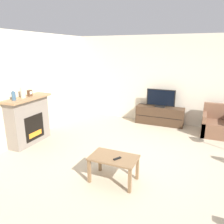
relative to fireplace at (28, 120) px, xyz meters
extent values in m
plane|color=tan|center=(2.95, 0.02, -0.60)|extent=(24.00, 24.00, 0.00)
cube|color=beige|center=(2.95, 2.96, 0.75)|extent=(12.00, 0.06, 2.70)
cube|color=beige|center=(-0.21, 0.02, 0.75)|extent=(0.06, 12.00, 2.70)
cube|color=slate|center=(0.00, 0.00, -0.03)|extent=(0.36, 1.11, 1.12)
cube|color=black|center=(0.18, 0.00, -0.17)|extent=(0.01, 0.61, 0.62)
cube|color=orange|center=(0.18, 0.00, -0.34)|extent=(0.01, 0.43, 0.12)
cube|color=#93704C|center=(0.03, 0.00, 0.55)|extent=(0.48, 1.23, 0.05)
cylinder|color=#385670|center=(0.02, -0.37, 0.67)|extent=(0.09, 0.09, 0.19)
sphere|color=#385670|center=(0.02, -0.37, 0.77)|extent=(0.05, 0.05, 0.05)
cylinder|color=beige|center=(0.02, -0.09, 0.71)|extent=(0.11, 0.11, 0.26)
sphere|color=beige|center=(0.02, -0.09, 0.84)|extent=(0.06, 0.06, 0.06)
cube|color=brown|center=(0.02, 0.12, 0.65)|extent=(0.07, 0.11, 0.15)
cylinder|color=white|center=(0.05, 0.12, 0.66)|extent=(0.00, 0.08, 0.08)
cube|color=#422D1E|center=(2.72, 2.69, -0.32)|extent=(1.45, 0.41, 0.56)
cube|color=black|center=(2.72, 2.48, -0.32)|extent=(1.42, 0.01, 0.01)
cube|color=black|center=(2.72, 2.69, -0.02)|extent=(0.30, 0.18, 0.04)
cube|color=black|center=(2.72, 2.69, 0.26)|extent=(0.86, 0.03, 0.51)
cube|color=black|center=(2.72, 2.67, 0.26)|extent=(0.79, 0.01, 0.46)
cube|color=brown|center=(4.30, 2.35, -0.40)|extent=(0.70, 0.76, 0.40)
cube|color=brown|center=(4.30, 2.66, 0.02)|extent=(0.70, 0.14, 0.43)
cube|color=brown|center=(4.00, 2.35, -0.30)|extent=(0.10, 0.76, 0.59)
cube|color=brown|center=(2.59, -0.72, -0.14)|extent=(0.83, 0.51, 0.03)
cube|color=brown|center=(2.21, -0.93, -0.38)|extent=(0.05, 0.05, 0.44)
cube|color=brown|center=(2.96, -0.93, -0.38)|extent=(0.05, 0.05, 0.44)
cube|color=brown|center=(2.21, -0.51, -0.38)|extent=(0.05, 0.05, 0.44)
cube|color=brown|center=(2.96, -0.51, -0.38)|extent=(0.05, 0.05, 0.44)
cube|color=black|center=(2.68, -0.77, -0.12)|extent=(0.11, 0.15, 0.02)
camera|label=1|loc=(3.92, -3.89, 1.68)|focal=35.00mm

